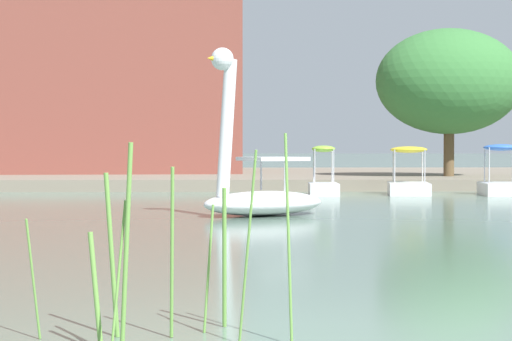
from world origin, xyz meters
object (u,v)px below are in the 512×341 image
at_px(pedal_boat_blue, 501,181).
at_px(tree_broadleaf_right, 449,82).
at_px(pedal_boat_lime, 323,182).
at_px(swan_boat, 259,188).
at_px(pedal_boat_yellow, 409,180).

bearing_deg(pedal_boat_blue, tree_broadleaf_right, 90.43).
bearing_deg(pedal_boat_lime, swan_boat, -105.96).
relative_size(swan_boat, pedal_boat_blue, 1.65).
xyz_separation_m(swan_boat, pedal_boat_blue, (7.68, 7.90, -0.15)).
xyz_separation_m(pedal_boat_blue, pedal_boat_yellow, (-2.76, 0.32, 0.00)).
height_order(pedal_boat_yellow, tree_broadleaf_right, tree_broadleaf_right).
bearing_deg(pedal_boat_blue, pedal_boat_lime, -179.88).
bearing_deg(pedal_boat_lime, pedal_boat_yellow, 7.14).
height_order(pedal_boat_blue, pedal_boat_lime, pedal_boat_blue).
height_order(pedal_boat_yellow, pedal_boat_lime, pedal_boat_lime).
bearing_deg(swan_boat, tree_broadleaf_right, 61.13).
relative_size(pedal_boat_yellow, pedal_boat_lime, 1.23).
xyz_separation_m(swan_boat, pedal_boat_yellow, (4.92, 8.22, -0.15)).
relative_size(swan_boat, tree_broadleaf_right, 0.52).
bearing_deg(pedal_boat_yellow, pedal_boat_blue, -6.66).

